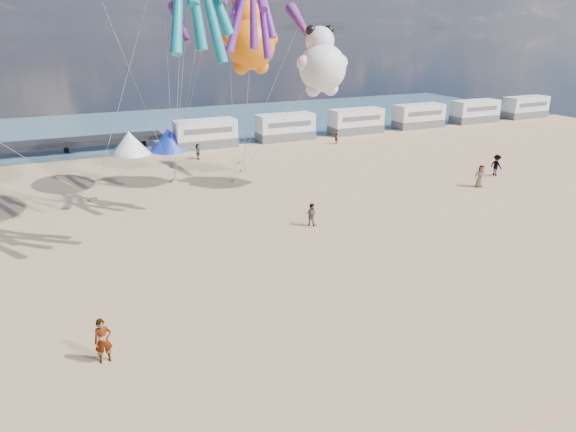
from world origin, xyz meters
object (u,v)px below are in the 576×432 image
(beachgoer_2, at_px, (496,165))
(windsock_mid, at_px, (300,23))
(tent_blue, at_px, (169,140))
(kite_teddy_orange, at_px, (251,44))
(motorhome_4, at_px, (475,111))
(motorhome_5, at_px, (526,107))
(motorhome_0, at_px, (205,134))
(beachgoer_4, at_px, (198,152))
(motorhome_3, at_px, (419,116))
(sandbag_a, at_px, (94,199))
(tent_white, at_px, (130,143))
(motorhome_2, at_px, (356,121))
(sandbag_b, at_px, (236,180))
(kite_panda, at_px, (322,68))
(beachgoer_0, at_px, (481,176))
(windsock_right, at_px, (181,24))
(sandbag_d, at_px, (241,162))
(motorhome_1, at_px, (285,127))
(sandbag_c, at_px, (243,170))
(standing_person, at_px, (103,341))
(beachgoer_5, at_px, (336,137))
(beachgoer_1, at_px, (311,214))
(sandbag_e, at_px, (174,180))

(beachgoer_2, bearing_deg, windsock_mid, 62.09)
(tent_blue, relative_size, kite_teddy_orange, 0.64)
(motorhome_4, distance_m, motorhome_5, 9.50)
(motorhome_0, height_order, tent_blue, motorhome_0)
(motorhome_0, bearing_deg, beachgoer_4, -114.11)
(motorhome_3, xyz_separation_m, sandbag_a, (-41.33, -14.42, -1.39))
(tent_white, height_order, windsock_mid, windsock_mid)
(motorhome_2, height_order, sandbag_b, motorhome_2)
(motorhome_4, xyz_separation_m, kite_panda, (-33.70, -18.44, 7.93))
(motorhome_3, xyz_separation_m, tent_white, (-36.50, 0.00, -0.30))
(kite_panda, distance_m, kite_teddy_orange, 5.64)
(beachgoer_0, relative_size, kite_panda, 0.30)
(windsock_right, bearing_deg, kite_teddy_orange, 8.77)
(motorhome_2, xyz_separation_m, sandbag_d, (-17.88, -8.21, -1.39))
(motorhome_1, bearing_deg, beachgoer_0, -73.90)
(tent_blue, bearing_deg, beachgoer_0, -49.34)
(tent_blue, xyz_separation_m, sandbag_c, (4.32, -11.05, -1.09))
(beachgoer_0, distance_m, sandbag_d, 21.71)
(motorhome_2, relative_size, windsock_mid, 1.21)
(sandbag_b, bearing_deg, sandbag_c, 59.38)
(motorhome_1, distance_m, windsock_mid, 18.53)
(motorhome_1, bearing_deg, standing_person, -123.68)
(sandbag_d, bearing_deg, motorhome_1, 44.42)
(motorhome_2, bearing_deg, beachgoer_5, -140.03)
(beachgoer_1, bearing_deg, beachgoer_2, -118.03)
(motorhome_3, distance_m, beachgoer_4, 31.07)
(motorhome_1, xyz_separation_m, sandbag_c, (-9.18, -11.05, -1.39))
(motorhome_4, height_order, sandbag_e, motorhome_4)
(sandbag_c, height_order, kite_panda, kite_panda)
(sandbag_c, bearing_deg, tent_blue, 111.36)
(beachgoer_5, bearing_deg, sandbag_a, -67.09)
(beachgoer_2, height_order, kite_panda, kite_panda)
(motorhome_2, xyz_separation_m, sandbag_e, (-25.14, -11.77, -1.39))
(sandbag_d, distance_m, windsock_right, 16.63)
(beachgoer_2, height_order, sandbag_a, beachgoer_2)
(tent_white, bearing_deg, beachgoer_4, -39.85)
(motorhome_4, bearing_deg, beachgoer_4, -173.10)
(sandbag_c, bearing_deg, kite_panda, -61.72)
(motorhome_5, xyz_separation_m, tent_blue, (-51.50, 0.00, -0.30))
(motorhome_5, height_order, sandbag_b, motorhome_5)
(motorhome_0, bearing_deg, sandbag_a, -131.66)
(tent_blue, height_order, beachgoer_1, tent_blue)
(sandbag_b, relative_size, kite_teddy_orange, 0.08)
(windsock_right, bearing_deg, kite_panda, -6.05)
(motorhome_5, relative_size, standing_person, 3.55)
(beachgoer_5, xyz_separation_m, sandbag_a, (-26.61, -10.04, -0.67))
(motorhome_3, bearing_deg, windsock_mid, -149.80)
(motorhome_4, height_order, beachgoer_4, motorhome_4)
(beachgoer_1, distance_m, sandbag_b, 11.87)
(kite_panda, bearing_deg, motorhome_2, 52.44)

